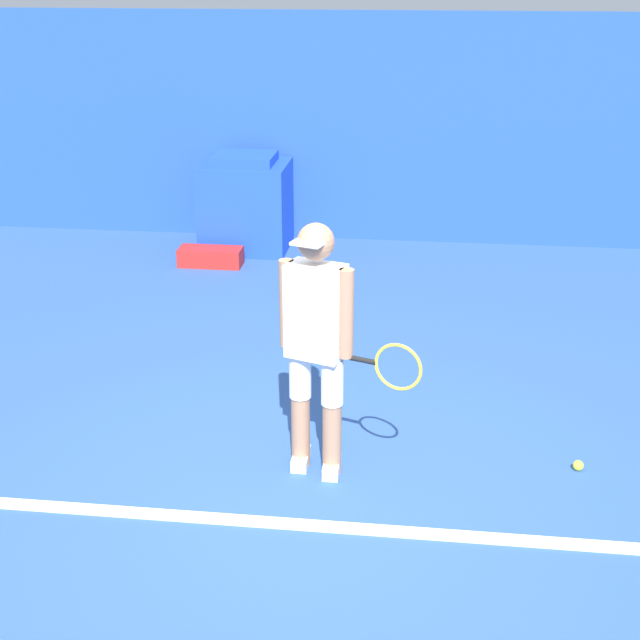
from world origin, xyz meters
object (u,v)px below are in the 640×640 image
tennis_ball (578,465)px  covered_chair (246,204)px  tennis_player (318,339)px  equipment_bag (211,257)px

tennis_ball → covered_chair: 5.33m
tennis_player → equipment_bag: bearing=131.6°
tennis_ball → covered_chair: (-3.02, 4.37, 0.47)m
tennis_ball → tennis_player: bearing=-173.8°
tennis_ball → equipment_bag: bearing=131.5°
tennis_player → tennis_ball: bearing=25.2°
covered_chair → tennis_player: bearing=-73.3°
tennis_player → covered_chair: tennis_player is taller
covered_chair → equipment_bag: size_ratio=1.58×
tennis_player → tennis_ball: size_ratio=23.88×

